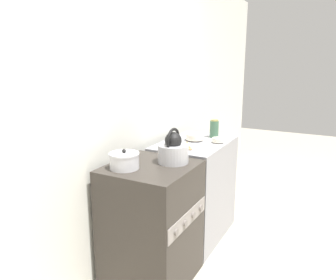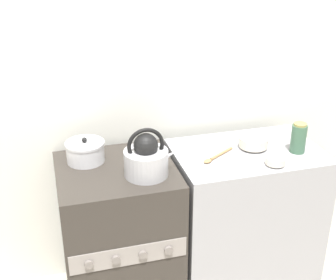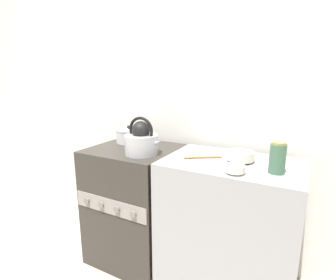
# 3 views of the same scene
# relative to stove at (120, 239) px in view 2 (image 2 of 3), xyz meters

# --- Properties ---
(wall_back) EXTENTS (7.00, 0.06, 2.50)m
(wall_back) POSITION_rel_stove_xyz_m (0.00, 0.36, 0.80)
(wall_back) COLOR silver
(wall_back) RESTS_ON ground_plane
(stove) EXTENTS (0.62, 0.60, 0.90)m
(stove) POSITION_rel_stove_xyz_m (0.00, 0.00, 0.00)
(stove) COLOR #332D28
(stove) RESTS_ON ground_plane
(counter) EXTENTS (0.82, 0.55, 0.91)m
(counter) POSITION_rel_stove_xyz_m (0.74, -0.02, 0.01)
(counter) COLOR #99999E
(counter) RESTS_ON ground_plane
(kettle) EXTENTS (0.27, 0.22, 0.26)m
(kettle) POSITION_rel_stove_xyz_m (0.14, -0.10, 0.54)
(kettle) COLOR #B2B2B7
(kettle) RESTS_ON stove
(cooking_pot) EXTENTS (0.21, 0.21, 0.14)m
(cooking_pot) POSITION_rel_stove_xyz_m (-0.14, 0.13, 0.50)
(cooking_pot) COLOR silver
(cooking_pot) RESTS_ON stove
(enamel_bowl) EXTENTS (0.16, 0.16, 0.07)m
(enamel_bowl) POSITION_rel_stove_xyz_m (0.78, 0.01, 0.50)
(enamel_bowl) COLOR beige
(enamel_bowl) RESTS_ON counter
(small_ceramic_bowl) EXTENTS (0.10, 0.10, 0.05)m
(small_ceramic_bowl) POSITION_rel_stove_xyz_m (0.80, -0.21, 0.49)
(small_ceramic_bowl) COLOR beige
(small_ceramic_bowl) RESTS_ON counter
(storage_jar) EXTENTS (0.08, 0.08, 0.17)m
(storage_jar) POSITION_rel_stove_xyz_m (1.00, -0.10, 0.54)
(storage_jar) COLOR #3F664C
(storage_jar) RESTS_ON counter
(wooden_spoon) EXTENTS (0.22, 0.15, 0.02)m
(wooden_spoon) POSITION_rel_stove_xyz_m (0.54, -0.05, 0.47)
(wooden_spoon) COLOR #A37A4C
(wooden_spoon) RESTS_ON counter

